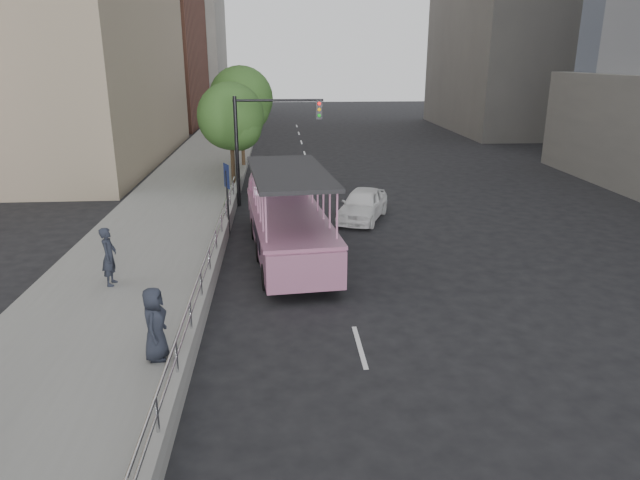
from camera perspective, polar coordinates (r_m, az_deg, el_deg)
ground at (r=16.21m, az=-0.52°, el=-7.39°), size 160.00×160.00×0.00m
sidewalk at (r=26.01m, az=-14.71°, el=2.17°), size 5.50×80.00×0.30m
kerb_wall at (r=17.98m, az=-10.93°, el=-3.46°), size 0.24×30.00×0.36m
guardrail at (r=17.75m, az=-11.05°, el=-1.47°), size 0.07×22.00×0.71m
duck_boat at (r=21.13m, az=-3.43°, el=2.15°), size 3.37×10.00×3.26m
car at (r=25.33m, az=4.29°, el=3.58°), size 3.06×4.41×1.39m
pedestrian_near at (r=18.25m, az=-20.34°, el=-1.55°), size 0.44×0.66×1.80m
pedestrian_far at (r=13.52m, az=-16.19°, el=-8.04°), size 0.60×0.88×1.74m
parking_sign at (r=23.02m, az=-9.26°, el=4.82°), size 0.26×0.62×2.92m
traffic_signal at (r=27.36m, az=-5.85°, el=10.58°), size 4.20×0.32×5.20m
street_tree_near at (r=30.82m, az=-8.74°, el=11.88°), size 3.52×3.52×5.72m
street_tree_far at (r=36.73m, az=-7.75°, el=13.61°), size 3.97×3.97×6.45m
midrise_stone_b at (r=80.14m, az=-15.89°, el=19.40°), size 16.00×14.00×20.00m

